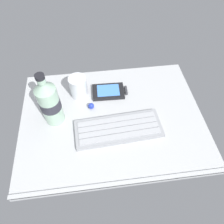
# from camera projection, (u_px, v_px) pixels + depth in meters

# --- Properties ---
(ground_plane) EXTENTS (0.64, 0.48, 0.03)m
(ground_plane) POSITION_uv_depth(u_px,v_px,m) (112.00, 119.00, 0.74)
(ground_plane) COLOR #B7BABC
(keyboard) EXTENTS (0.30, 0.13, 0.02)m
(keyboard) POSITION_uv_depth(u_px,v_px,m) (118.00, 129.00, 0.69)
(keyboard) COLOR #93969B
(keyboard) RESTS_ON ground_plane
(handheld_device) EXTENTS (0.13, 0.08, 0.02)m
(handheld_device) POSITION_uv_depth(u_px,v_px,m) (110.00, 91.00, 0.79)
(handheld_device) COLOR black
(handheld_device) RESTS_ON ground_plane
(juice_cup) EXTENTS (0.06, 0.06, 0.09)m
(juice_cup) POSITION_uv_depth(u_px,v_px,m) (79.00, 87.00, 0.76)
(juice_cup) COLOR silver
(juice_cup) RESTS_ON ground_plane
(water_bottle) EXTENTS (0.07, 0.07, 0.21)m
(water_bottle) POSITION_uv_depth(u_px,v_px,m) (50.00, 102.00, 0.66)
(water_bottle) COLOR #9EC1A8
(water_bottle) RESTS_ON ground_plane
(trackball_mouse) EXTENTS (0.02, 0.02, 0.02)m
(trackball_mouse) POSITION_uv_depth(u_px,v_px,m) (91.00, 106.00, 0.75)
(trackball_mouse) COLOR #2338B2
(trackball_mouse) RESTS_ON ground_plane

